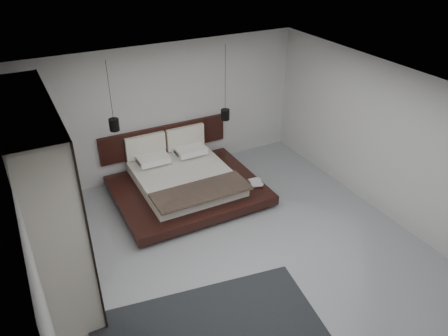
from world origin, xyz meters
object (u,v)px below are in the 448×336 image
bed (185,181)px  pendant_right (225,114)px  pendant_left (114,125)px  lattice_screen (16,157)px  wardrobe (45,196)px

bed → pendant_right: bearing=21.1°
bed → pendant_left: bearing=158.9°
lattice_screen → pendant_right: size_ratio=1.66×
pendant_right → lattice_screen: bearing=178.6°
lattice_screen → wardrobe: size_ratio=0.90×
lattice_screen → wardrobe: bearing=-81.7°
lattice_screen → bed: 3.10m
bed → pendant_left: 1.80m
lattice_screen → pendant_right: bearing=-1.4°
bed → pendant_left: pendant_left is taller
bed → lattice_screen: bearing=169.3°
lattice_screen → wardrobe: (0.25, -1.72, 0.12)m
lattice_screen → wardrobe: wardrobe is taller
pendant_right → bed: bearing=-158.9°
pendant_left → pendant_right: same height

